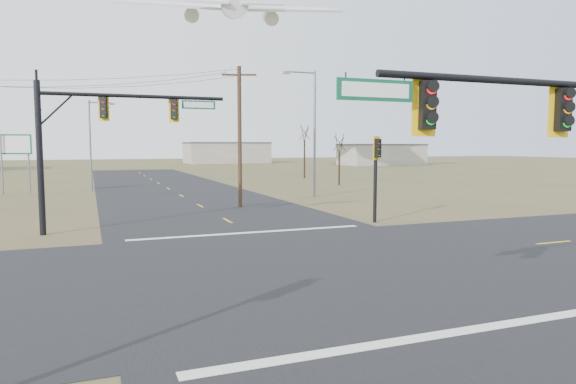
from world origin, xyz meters
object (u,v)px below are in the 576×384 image
object	(u,v)px
mast_arm_far	(102,125)
streetlight_c	(92,141)
bare_tree_d	(305,132)
highway_sign	(15,151)
pedestal_signal_ne	(377,161)
streetlight_a	(312,126)
utility_pole_near	(240,135)
bare_tree_c	(339,142)
mast_arm_near	(564,131)

from	to	relation	value
mast_arm_far	streetlight_c	distance (m)	24.62
mast_arm_far	bare_tree_d	xyz separation A→B (m)	(26.60, 36.51, 0.83)
highway_sign	pedestal_signal_ne	bearing A→B (deg)	-38.12
pedestal_signal_ne	streetlight_a	bearing A→B (deg)	59.80
utility_pole_near	mast_arm_far	bearing A→B (deg)	-140.83
mast_arm_far	bare_tree_c	bearing A→B (deg)	67.66
mast_arm_far	pedestal_signal_ne	distance (m)	14.84
mast_arm_near	mast_arm_far	bearing A→B (deg)	132.57
highway_sign	streetlight_c	xyz separation A→B (m)	(6.52, 0.48, 0.98)
pedestal_signal_ne	utility_pole_near	distance (m)	11.36
streetlight_a	bare_tree_d	world-z (taller)	streetlight_a
utility_pole_near	bare_tree_d	bearing A→B (deg)	59.15
utility_pole_near	bare_tree_c	distance (m)	22.35
mast_arm_near	highway_sign	bearing A→B (deg)	124.99
streetlight_a	bare_tree_c	xyz separation A→B (m)	(8.01, 10.67, -1.19)
utility_pole_near	streetlight_a	size ratio (longest dim) A/B	0.93
streetlight_c	bare_tree_c	distance (m)	25.54
utility_pole_near	bare_tree_c	xyz separation A→B (m)	(15.86, 15.74, -0.32)
bare_tree_d	pedestal_signal_ne	bearing A→B (deg)	-107.25
pedestal_signal_ne	utility_pole_near	xyz separation A→B (m)	(-5.19, 9.97, 1.62)
highway_sign	bare_tree_d	distance (m)	35.73
mast_arm_near	highway_sign	size ratio (longest dim) A/B	1.91
streetlight_a	bare_tree_d	distance (m)	25.63
mast_arm_near	streetlight_a	distance (m)	31.62
pedestal_signal_ne	bare_tree_c	bearing A→B (deg)	47.27
highway_sign	bare_tree_c	world-z (taller)	bare_tree_c
streetlight_a	pedestal_signal_ne	bearing A→B (deg)	-80.80
mast_arm_near	pedestal_signal_ne	distance (m)	16.39
mast_arm_near	bare_tree_c	size ratio (longest dim) A/B	1.68
streetlight_a	bare_tree_c	distance (m)	13.40
mast_arm_near	bare_tree_d	world-z (taller)	bare_tree_d
mast_arm_far	bare_tree_c	world-z (taller)	mast_arm_far
mast_arm_near	streetlight_c	distance (m)	44.09
pedestal_signal_ne	bare_tree_d	bearing A→B (deg)	52.55
mast_arm_near	highway_sign	world-z (taller)	mast_arm_near
pedestal_signal_ne	bare_tree_c	distance (m)	27.87
mast_arm_near	utility_pole_near	world-z (taller)	utility_pole_near
pedestal_signal_ne	streetlight_a	world-z (taller)	streetlight_a
pedestal_signal_ne	utility_pole_near	bearing A→B (deg)	97.31
utility_pole_near	streetlight_c	bearing A→B (deg)	119.58
bare_tree_d	utility_pole_near	bearing A→B (deg)	-120.85
streetlight_c	streetlight_a	bearing A→B (deg)	-29.67
mast_arm_near	highway_sign	distance (m)	45.67
highway_sign	bare_tree_d	size ratio (longest dim) A/B	0.70
mast_arm_far	streetlight_a	distance (m)	21.36
streetlight_a	bare_tree_d	bearing A→B (deg)	87.63
mast_arm_far	utility_pole_near	bearing A→B (deg)	64.00
pedestal_signal_ne	bare_tree_c	xyz separation A→B (m)	(10.67, 25.71, 1.30)
mast_arm_near	streetlight_a	xyz separation A→B (m)	(6.82, 30.85, 1.28)
bare_tree_c	bare_tree_d	bearing A→B (deg)	83.90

